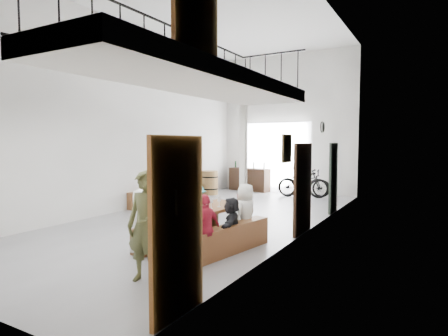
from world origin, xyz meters
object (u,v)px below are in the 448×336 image
Objects in this scene: serving_counter at (249,179)px; oak_barrel at (210,183)px; side_bench at (153,198)px; tasting_table at (202,212)px; bench_inner at (177,233)px; host_standing at (146,226)px; bicycle_near at (304,183)px.

oak_barrel is at bearing -105.62° from serving_counter.
oak_barrel is 1.96m from serving_counter.
oak_barrel is at bearing 86.34° from side_bench.
tasting_table reaches higher than side_bench.
bench_inner is 8.41m from serving_counter.
bench_inner is 1.27× the size of host_standing.
bench_inner is 7.58m from bicycle_near.
tasting_table is at bearing 171.10° from bicycle_near.
side_bench is 5.01m from serving_counter.
serving_counter reaches higher than side_bench.
bicycle_near is at bearing 83.27° from host_standing.
bench_inner is at bearing -63.45° from oak_barrel.
bicycle_near reaches higher than tasting_table.
oak_barrel is at bearing 98.99° from bicycle_near.
bench_inner is at bearing 166.61° from bicycle_near.
side_bench is at bearing -92.72° from serving_counter.
serving_counter is at bearing 65.37° from oak_barrel.
side_bench is at bearing 119.07° from host_standing.
side_bench is at bearing 147.73° from tasting_table.
bicycle_near is (-0.44, 7.61, -0.20)m from tasting_table.
oak_barrel reaches higher than tasting_table.
bicycle_near reaches higher than bench_inner.
side_bench is 0.96× the size of bicycle_near.
bicycle_near is at bearing 97.64° from bench_inner.
oak_barrel is (0.20, 3.11, 0.20)m from side_bench.
host_standing is at bearing 171.65° from bicycle_near.
tasting_table is 1.07× the size of bench_inner.
serving_counter is 1.09× the size of host_standing.
bicycle_near is (2.48, -0.50, 0.04)m from serving_counter.
tasting_table is 0.76m from bench_inner.
tasting_table is 1.78m from host_standing.
tasting_table is 5.11m from side_bench.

